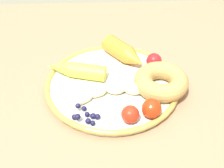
% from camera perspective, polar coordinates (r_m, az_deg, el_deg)
% --- Properties ---
extents(dining_table, '(1.05, 0.78, 0.75)m').
position_cam_1_polar(dining_table, '(0.81, -2.33, -5.67)').
color(dining_table, '#9B7451').
rests_on(dining_table, ground_plane).
extents(plate, '(0.29, 0.29, 0.02)m').
position_cam_1_polar(plate, '(0.72, 0.00, -0.17)').
color(plate, silver).
rests_on(plate, dining_table).
extents(banana, '(0.18, 0.06, 0.03)m').
position_cam_1_polar(banana, '(0.69, 0.74, -1.16)').
color(banana, '#F8E1B2').
rests_on(banana, plate).
extents(carrot_orange, '(0.11, 0.12, 0.04)m').
position_cam_1_polar(carrot_orange, '(0.78, 2.22, 5.26)').
color(carrot_orange, orange).
rests_on(carrot_orange, plate).
extents(carrot_yellow, '(0.14, 0.07, 0.03)m').
position_cam_1_polar(carrot_yellow, '(0.73, -6.12, 2.38)').
color(carrot_yellow, yellow).
rests_on(carrot_yellow, plate).
extents(donut, '(0.16, 0.16, 0.04)m').
position_cam_1_polar(donut, '(0.70, 8.37, 0.45)').
color(donut, '#BC8D48').
rests_on(donut, plate).
extents(blueberry_pile, '(0.06, 0.05, 0.02)m').
position_cam_1_polar(blueberry_pile, '(0.64, -4.46, -5.37)').
color(blueberry_pile, '#191638').
rests_on(blueberry_pile, plate).
extents(tomato_near, '(0.04, 0.04, 0.04)m').
position_cam_1_polar(tomato_near, '(0.76, 7.14, 3.91)').
color(tomato_near, red).
rests_on(tomato_near, plate).
extents(tomato_mid, '(0.04, 0.04, 0.04)m').
position_cam_1_polar(tomato_mid, '(0.64, 6.73, -4.17)').
color(tomato_mid, red).
rests_on(tomato_mid, plate).
extents(tomato_far, '(0.03, 0.03, 0.03)m').
position_cam_1_polar(tomato_far, '(0.63, 3.11, -5.17)').
color(tomato_far, red).
rests_on(tomato_far, plate).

